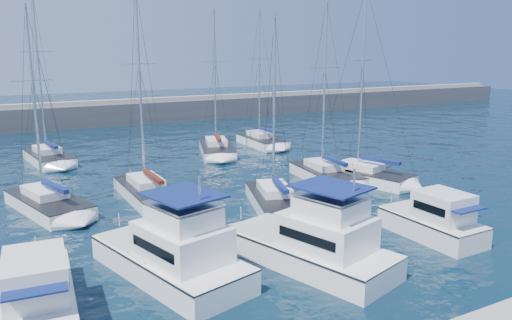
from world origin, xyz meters
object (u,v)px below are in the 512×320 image
sailboat_mid_c (276,201)px  sailboat_back_a (49,157)px  sailboat_mid_a (48,204)px  sailboat_mid_d (326,174)px  sailboat_mid_e (365,175)px  sailboat_back_b (217,149)px  motor_yacht_stbd_outer (435,222)px  motor_yacht_port_outer (38,295)px  motor_yacht_port_inner (174,255)px  sailboat_mid_b (148,192)px  motor_yacht_stbd_inner (315,245)px  sailboat_back_c (262,141)px

sailboat_mid_c → sailboat_back_a: size_ratio=0.79×
sailboat_mid_a → sailboat_mid_d: bearing=-22.1°
sailboat_mid_e → sailboat_back_b: (-6.17, 15.77, -0.02)m
motor_yacht_stbd_outer → sailboat_mid_a: sailboat_mid_a is taller
motor_yacht_port_outer → sailboat_mid_a: (1.90, 14.24, -0.43)m
sailboat_back_b → sailboat_mid_e: bearing=-50.2°
motor_yacht_port_inner → sailboat_mid_a: sailboat_mid_a is taller
sailboat_mid_b → sailboat_mid_c: (6.94, -6.21, -0.02)m
motor_yacht_stbd_inner → motor_yacht_stbd_outer: size_ratio=1.60×
motor_yacht_port_outer → sailboat_back_b: 32.34m
motor_yacht_port_outer → sailboat_back_b: sailboat_back_b is taller
sailboat_mid_b → sailboat_back_c: (17.08, 13.93, 0.01)m
motor_yacht_stbd_outer → sailboat_back_a: 35.42m
sailboat_mid_b → sailboat_back_b: size_ratio=1.02×
sailboat_mid_b → sailboat_back_b: bearing=47.9°
sailboat_mid_c → sailboat_mid_b: bearing=156.2°
sailboat_mid_c → sailboat_mid_d: 8.50m
sailboat_mid_a → sailboat_back_a: (1.73, 15.42, 0.04)m
motor_yacht_stbd_inner → sailboat_mid_c: size_ratio=0.73×
sailboat_mid_b → sailboat_back_a: 16.61m
sailboat_mid_e → sailboat_back_b: 16.94m
motor_yacht_stbd_outer → sailboat_mid_b: (-12.11, 15.20, -0.41)m
sailboat_mid_d → sailboat_back_a: bearing=143.8°
sailboat_mid_a → sailboat_mid_c: size_ratio=1.04×
sailboat_mid_a → sailboat_mid_b: bearing=-19.5°
motor_yacht_stbd_outer → sailboat_mid_d: size_ratio=0.41×
motor_yacht_port_outer → motor_yacht_port_inner: 6.01m
motor_yacht_stbd_inner → sailboat_back_b: (6.85, 27.27, -0.61)m
sailboat_mid_c → sailboat_back_b: bearing=96.2°
motor_yacht_port_inner → sailboat_mid_b: 13.32m
motor_yacht_stbd_inner → motor_yacht_stbd_outer: motor_yacht_stbd_inner is taller
motor_yacht_port_outer → sailboat_mid_a: sailboat_mid_a is taller
sailboat_mid_b → sailboat_back_b: 16.23m
sailboat_mid_c → sailboat_mid_e: (10.00, 2.58, 0.03)m
sailboat_back_c → motor_yacht_port_outer: bearing=-130.9°
sailboat_mid_e → sailboat_mid_d: bearing=129.8°
motor_yacht_stbd_outer → motor_yacht_port_outer: bearing=175.1°
motor_yacht_stbd_inner → sailboat_mid_a: size_ratio=0.70×
motor_yacht_stbd_inner → sailboat_mid_a: (-10.55, 15.57, -0.62)m
sailboat_mid_a → sailboat_mid_c: bearing=-41.7°
sailboat_back_c → sailboat_back_a: bearing=176.8°
motor_yacht_stbd_outer → sailboat_mid_d: (2.17, 13.28, -0.42)m
motor_yacht_stbd_outer → sailboat_back_c: 29.55m
motor_yacht_stbd_inner → sailboat_back_c: bearing=48.8°
motor_yacht_port_outer → motor_yacht_stbd_outer: size_ratio=1.24×
sailboat_mid_a → motor_yacht_port_inner: bearing=-88.8°
motor_yacht_stbd_inner → sailboat_back_a: 32.23m
motor_yacht_stbd_inner → sailboat_mid_a: sailboat_mid_a is taller
sailboat_mid_d → motor_yacht_port_outer: bearing=-145.8°
motor_yacht_port_outer → sailboat_back_c: sailboat_back_c is taller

